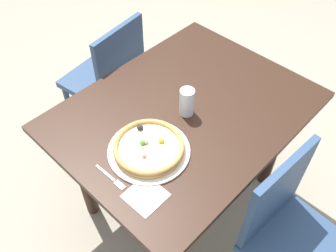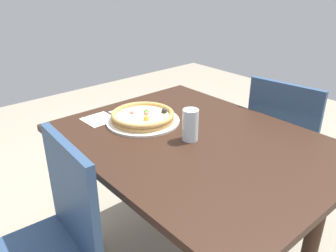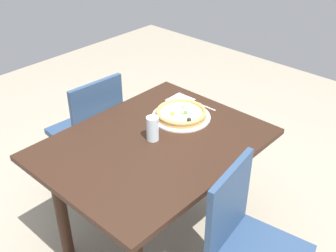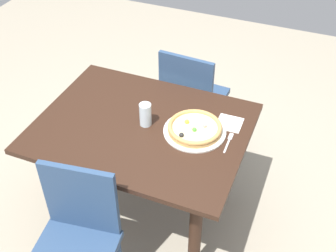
# 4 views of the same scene
# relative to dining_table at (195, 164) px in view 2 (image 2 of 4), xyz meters

# --- Properties ---
(dining_table) EXTENTS (1.19, 0.91, 0.75)m
(dining_table) POSITION_rel_dining_table_xyz_m (0.00, 0.00, 0.00)
(dining_table) COLOR #331E14
(dining_table) RESTS_ON ground
(chair_near) EXTENTS (0.45, 0.45, 0.90)m
(chair_near) POSITION_rel_dining_table_xyz_m (-0.06, -0.67, -0.12)
(chair_near) COLOR navy
(chair_near) RESTS_ON ground
(chair_far) EXTENTS (0.42, 0.42, 0.90)m
(chair_far) POSITION_rel_dining_table_xyz_m (0.07, 0.67, -0.12)
(chair_far) COLOR navy
(chair_far) RESTS_ON ground
(plate) EXTENTS (0.35, 0.35, 0.01)m
(plate) POSITION_rel_dining_table_xyz_m (0.29, 0.06, 0.13)
(plate) COLOR silver
(plate) RESTS_ON dining_table
(pizza) EXTENTS (0.30, 0.30, 0.05)m
(pizza) POSITION_rel_dining_table_xyz_m (0.29, 0.06, 0.16)
(pizza) COLOR tan
(pizza) RESTS_ON plate
(fork) EXTENTS (0.02, 0.17, 0.00)m
(fork) POSITION_rel_dining_table_xyz_m (0.49, 0.06, 0.13)
(fork) COLOR silver
(fork) RESTS_ON dining_table
(drinking_glass) EXTENTS (0.07, 0.07, 0.14)m
(drinking_glass) POSITION_rel_dining_table_xyz_m (0.02, 0.02, 0.19)
(drinking_glass) COLOR silver
(drinking_glass) RESTS_ON dining_table
(napkin) EXTENTS (0.14, 0.14, 0.00)m
(napkin) POSITION_rel_dining_table_xyz_m (0.45, 0.21, 0.13)
(napkin) COLOR white
(napkin) RESTS_ON dining_table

